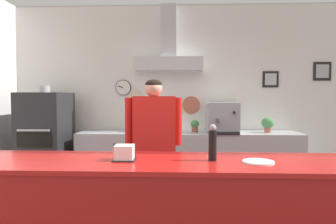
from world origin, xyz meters
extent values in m
cube|color=#9E9E99|center=(0.00, 2.51, 1.45)|extent=(5.68, 0.12, 2.90)
cube|color=white|center=(0.00, 2.44, 1.45)|extent=(5.64, 0.01, 2.86)
cylinder|color=black|center=(-1.05, 2.43, 1.60)|extent=(0.25, 0.02, 0.25)
cylinder|color=white|center=(-1.05, 2.42, 1.60)|extent=(0.23, 0.01, 0.23)
cube|color=black|center=(-1.09, 2.41, 1.61)|extent=(0.09, 0.01, 0.04)
cylinder|color=beige|center=(-0.84, 2.43, 1.45)|extent=(0.22, 0.02, 0.22)
cylinder|color=#C1664C|center=(0.04, 2.43, 1.32)|extent=(0.28, 0.02, 0.28)
cylinder|color=white|center=(0.83, 2.43, 1.43)|extent=(0.26, 0.02, 0.26)
cube|color=black|center=(1.27, 2.43, 1.72)|extent=(0.24, 0.02, 0.25)
cube|color=#BABABA|center=(1.27, 2.42, 1.72)|extent=(0.18, 0.01, 0.18)
cube|color=black|center=(2.05, 2.43, 1.85)|extent=(0.27, 0.02, 0.29)
cube|color=#AEAEAE|center=(2.05, 2.42, 1.85)|extent=(0.19, 0.01, 0.21)
cube|color=silver|center=(-0.32, 2.29, 1.95)|extent=(1.05, 0.31, 0.20)
cube|color=silver|center=(-0.32, 2.33, 2.45)|extent=(0.24, 0.24, 0.79)
cube|color=red|center=(0.00, -0.43, 1.01)|extent=(4.36, 0.67, 0.03)
cube|color=#B7BABF|center=(-0.01, 2.11, 0.46)|extent=(3.25, 0.64, 0.93)
cube|color=#929499|center=(-0.01, 2.11, 0.17)|extent=(3.09, 0.59, 0.02)
cube|color=#232326|center=(-2.09, 1.91, 0.76)|extent=(0.62, 0.71, 1.51)
cube|color=black|center=(-2.09, 1.54, 0.88)|extent=(0.47, 0.02, 0.20)
cube|color=#B7BABF|center=(-2.09, 1.52, 1.01)|extent=(0.44, 0.02, 0.02)
cylinder|color=#B7BABF|center=(-2.09, 1.91, 1.56)|extent=(0.14, 0.14, 0.10)
cube|color=#232328|center=(-0.41, 0.76, 0.43)|extent=(0.36, 0.24, 0.86)
cube|color=red|center=(-0.41, 0.76, 1.16)|extent=(0.47, 0.28, 0.60)
cylinder|color=red|center=(-0.15, 0.80, 1.19)|extent=(0.08, 0.08, 0.51)
cylinder|color=red|center=(-0.67, 0.73, 1.19)|extent=(0.08, 0.08, 0.51)
sphere|color=#D8AD8E|center=(-0.41, 0.76, 1.54)|extent=(0.18, 0.18, 0.18)
ellipsoid|color=black|center=(-0.41, 0.76, 1.59)|extent=(0.18, 0.18, 0.10)
cube|color=#A3A5AD|center=(0.48, 2.09, 1.15)|extent=(0.45, 0.46, 0.44)
cylinder|color=#4C4C51|center=(0.39, 1.83, 1.13)|extent=(0.06, 0.06, 0.06)
cube|color=black|center=(0.48, 1.82, 0.95)|extent=(0.40, 0.10, 0.04)
sphere|color=black|center=(0.62, 1.84, 1.24)|extent=(0.04, 0.04, 0.04)
cylinder|color=#9E563D|center=(-0.80, 2.09, 0.96)|extent=(0.12, 0.12, 0.07)
ellipsoid|color=#387A3D|center=(-0.80, 2.09, 1.06)|extent=(0.17, 0.17, 0.15)
cylinder|color=#9E563D|center=(0.08, 2.11, 0.97)|extent=(0.09, 0.09, 0.08)
ellipsoid|color=#47894C|center=(0.08, 2.11, 1.05)|extent=(0.13, 0.13, 0.11)
cylinder|color=#9E563D|center=(1.14, 2.09, 0.97)|extent=(0.09, 0.09, 0.08)
ellipsoid|color=#47894C|center=(1.14, 2.09, 1.07)|extent=(0.18, 0.18, 0.16)
cube|color=#262628|center=(-0.50, -0.44, 1.03)|extent=(0.15, 0.15, 0.01)
cylinder|color=#262628|center=(-0.58, -0.44, 1.08)|extent=(0.01, 0.01, 0.12)
cylinder|color=#262628|center=(-0.43, -0.44, 1.08)|extent=(0.01, 0.01, 0.12)
cube|color=white|center=(-0.50, -0.44, 1.08)|extent=(0.13, 0.13, 0.10)
cylinder|color=white|center=(0.40, -0.48, 1.03)|extent=(0.21, 0.21, 0.01)
cylinder|color=black|center=(0.10, -0.43, 1.13)|extent=(0.05, 0.05, 0.21)
sphere|color=gray|center=(0.10, -0.43, 1.25)|extent=(0.05, 0.05, 0.05)
camera|label=1|loc=(-0.11, -2.56, 1.46)|focal=33.72mm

